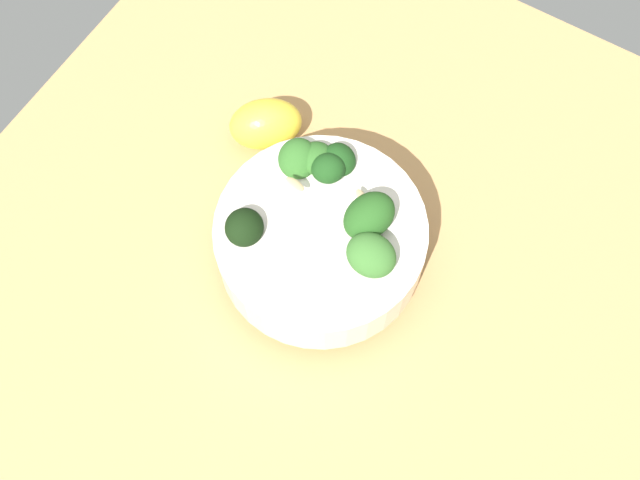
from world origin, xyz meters
TOP-DOWN VIEW (x-y plane):
  - ground_plane at (0.00, 0.00)cm, footprint 66.92×66.92cm
  - bowl_of_broccoli at (2.29, -0.10)cm, footprint 18.11×18.11cm
  - lemon_wedge at (-5.55, -11.00)cm, footprint 8.06×8.27cm

SIDE VIEW (x-z plane):
  - ground_plane at x=0.00cm, z-range -4.18..0.00cm
  - lemon_wedge at x=-5.55cm, z-range 0.00..5.02cm
  - bowl_of_broccoli at x=2.29cm, z-range -0.67..9.34cm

